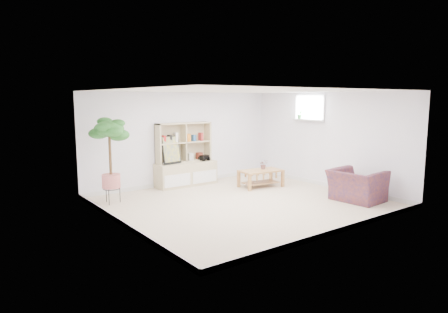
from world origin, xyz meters
TOP-DOWN VIEW (x-y plane):
  - floor at (0.00, 0.00)m, footprint 5.50×5.00m
  - ceiling at (0.00, 0.00)m, footprint 5.50×5.00m
  - walls at (0.00, 0.00)m, footprint 5.51×5.01m
  - baseboard at (0.00, 0.00)m, footprint 5.50×5.00m
  - window at (2.73, 0.60)m, footprint 0.10×0.98m
  - window_sill at (2.67, 0.60)m, footprint 0.14×1.00m
  - storage_unit at (-0.08, 2.24)m, footprint 1.63×0.55m
  - poster at (-0.53, 2.21)m, footprint 0.52×0.16m
  - toy_truck at (0.43, 2.16)m, footprint 0.35×0.27m
  - coffee_table at (1.35, 0.95)m, footprint 1.14×0.72m
  - table_plant at (1.50, 1.01)m, footprint 0.25×0.23m
  - floor_tree at (-2.30, 1.67)m, footprint 0.79×0.79m
  - armchair at (2.10, -1.37)m, footprint 0.99×1.12m
  - sill_plant at (2.67, 0.89)m, footprint 0.15×0.13m

SIDE VIEW (x-z plane):
  - floor at x=0.00m, z-range -0.01..0.01m
  - baseboard at x=0.00m, z-range 0.00..0.10m
  - coffee_table at x=1.35m, z-range 0.00..0.44m
  - armchair at x=2.10m, z-range 0.00..0.79m
  - table_plant at x=1.50m, z-range 0.44..0.68m
  - toy_truck at x=0.43m, z-range 0.61..0.78m
  - storage_unit at x=-0.08m, z-range 0.00..1.63m
  - floor_tree at x=-2.30m, z-range 0.00..1.85m
  - poster at x=-0.53m, z-range 0.61..1.32m
  - walls at x=0.00m, z-range 0.00..2.40m
  - window_sill at x=2.67m, z-range 1.66..1.70m
  - sill_plant at x=2.67m, z-range 1.70..1.94m
  - window at x=2.73m, z-range 1.66..2.34m
  - ceiling at x=0.00m, z-range 2.40..2.40m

